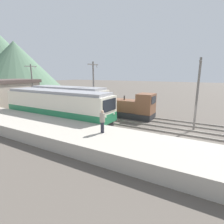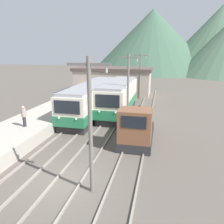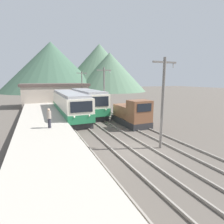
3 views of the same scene
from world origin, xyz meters
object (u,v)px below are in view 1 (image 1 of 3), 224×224
at_px(commuter_train_center, 68,102).
at_px(commuter_train_left, 57,107).
at_px(shunting_locomotive, 133,108).
at_px(person_on_platform, 102,121).
at_px(catenary_mast_far, 32,84).
at_px(catenary_mast_near, 198,92).
at_px(catenary_mast_mid, 94,87).

bearing_deg(commuter_train_center, commuter_train_left, -159.73).
bearing_deg(commuter_train_left, shunting_locomotive, -49.10).
bearing_deg(person_on_platform, commuter_train_center, 56.54).
bearing_deg(shunting_locomotive, catenary_mast_far, 95.20).
relative_size(catenary_mast_near, catenary_mast_mid, 1.00).
xyz_separation_m(shunting_locomotive, person_on_platform, (-8.98, -1.32, 0.71)).
bearing_deg(catenary_mast_mid, person_on_platform, -141.05).
relative_size(commuter_train_center, person_on_platform, 6.31).
xyz_separation_m(catenary_mast_mid, person_on_platform, (-7.49, -6.06, -1.73)).
xyz_separation_m(commuter_train_center, catenary_mast_far, (1.51, 8.67, 1.95)).
bearing_deg(catenary_mast_far, commuter_train_center, -99.86).
height_order(commuter_train_center, catenary_mast_mid, catenary_mast_mid).
bearing_deg(commuter_train_left, catenary_mast_mid, -24.50).
relative_size(shunting_locomotive, catenary_mast_mid, 0.84).
bearing_deg(person_on_platform, shunting_locomotive, 8.39).
xyz_separation_m(shunting_locomotive, catenary_mast_mid, (-1.49, 4.73, 2.45)).
xyz_separation_m(commuter_train_center, catenary_mast_mid, (1.51, -3.00, 1.95)).
bearing_deg(catenary_mast_mid, commuter_train_center, 116.71).
relative_size(commuter_train_center, catenary_mast_near, 1.62).
relative_size(commuter_train_left, catenary_mast_mid, 2.05).
height_order(commuter_train_left, catenary_mast_near, catenary_mast_near).
relative_size(commuter_train_left, person_on_platform, 7.98).
bearing_deg(commuter_train_left, catenary_mast_far, 66.07).
height_order(commuter_train_left, shunting_locomotive, commuter_train_left).
height_order(catenary_mast_near, catenary_mast_mid, same).
xyz_separation_m(catenary_mast_near, person_on_platform, (-7.49, 5.61, -1.73)).
distance_m(shunting_locomotive, catenary_mast_mid, 5.53).
xyz_separation_m(catenary_mast_far, person_on_platform, (-7.49, -17.73, -1.73)).
distance_m(catenary_mast_near, catenary_mast_far, 23.34).
bearing_deg(commuter_train_center, shunting_locomotive, -68.79).
bearing_deg(catenary_mast_near, shunting_locomotive, 77.87).
bearing_deg(shunting_locomotive, catenary_mast_near, -102.13).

